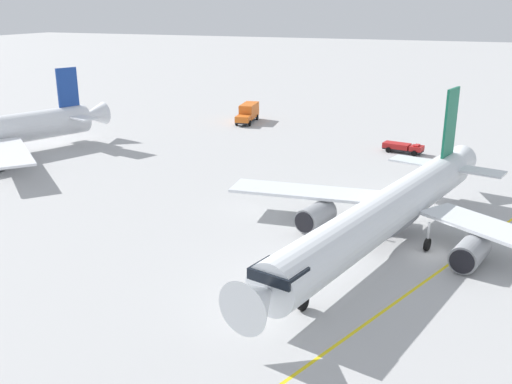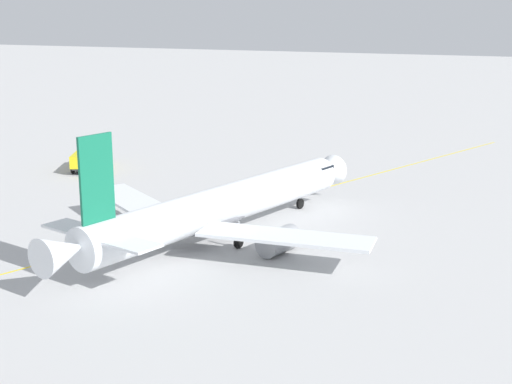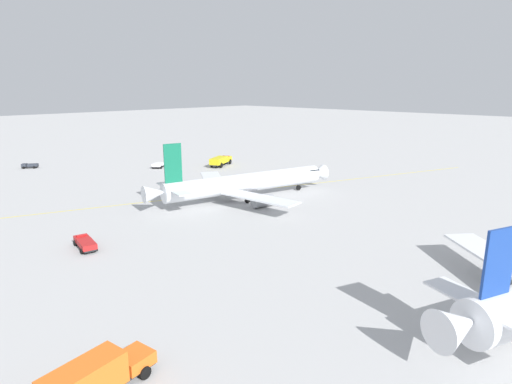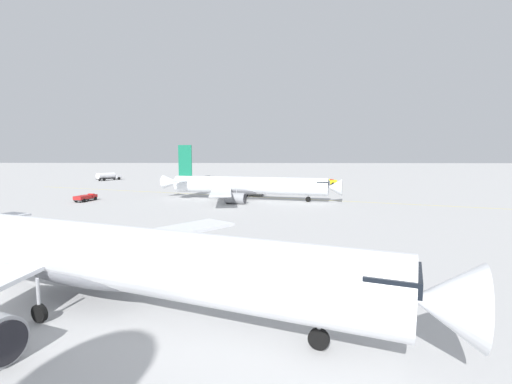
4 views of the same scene
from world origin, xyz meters
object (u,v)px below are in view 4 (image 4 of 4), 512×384
at_px(pushback_tug_truck, 274,182).
at_px(ops_pickup_truck, 86,197).
at_px(airliner_main, 246,186).
at_px(airliner_secondary, 100,258).
at_px(baggage_truck_truck, 210,177).
at_px(fire_tender_truck, 321,182).
at_px(fuel_tanker_truck, 108,176).

distance_m(pushback_tug_truck, ops_pickup_truck, 59.38).
height_order(airliner_main, pushback_tug_truck, airliner_main).
height_order(airliner_secondary, baggage_truck_truck, airliner_secondary).
bearing_deg(ops_pickup_truck, fire_tender_truck, -47.33).
relative_size(ops_pickup_truck, baggage_truck_truck, 1.34).
distance_m(airliner_main, fuel_tanker_truck, 78.22).
relative_size(airliner_main, pushback_tug_truck, 7.67).
relative_size(airliner_secondary, pushback_tug_truck, 8.08).
xyz_separation_m(airliner_main, airliner_secondary, (-55.66, 6.66, 0.21)).
bearing_deg(fire_tender_truck, airliner_secondary, -132.44).
bearing_deg(fuel_tanker_truck, fire_tender_truck, -80.18).
bearing_deg(baggage_truck_truck, airliner_secondary, 130.02).
bearing_deg(ops_pickup_truck, airliner_main, -73.44).
distance_m(pushback_tug_truck, fuel_tanker_truck, 63.28).
bearing_deg(fuel_tanker_truck, airliner_main, -106.93).
height_order(airliner_secondary, pushback_tug_truck, airliner_secondary).
xyz_separation_m(pushback_tug_truck, baggage_truck_truck, (24.42, 24.51, -0.09)).
height_order(ops_pickup_truck, baggage_truck_truck, ops_pickup_truck).
height_order(airliner_main, ops_pickup_truck, airliner_main).
height_order(airliner_main, fire_tender_truck, airliner_main).
height_order(fire_tender_truck, baggage_truck_truck, fire_tender_truck).
xyz_separation_m(pushback_tug_truck, fire_tender_truck, (-10.00, -13.49, 0.72)).
bearing_deg(airliner_secondary, pushback_tug_truck, 103.29).
height_order(pushback_tug_truck, ops_pickup_truck, ops_pickup_truck).
distance_m(fuel_tanker_truck, baggage_truck_truck, 37.60).
height_order(fuel_tanker_truck, baggage_truck_truck, fuel_tanker_truck).
distance_m(fire_tender_truck, baggage_truck_truck, 51.28).
bearing_deg(fuel_tanker_truck, airliner_secondary, -127.84).
height_order(airliner_main, baggage_truck_truck, airliner_main).
height_order(airliner_secondary, fuel_tanker_truck, airliner_secondary).
distance_m(fuel_tanker_truck, fire_tender_truck, 79.12).
bearing_deg(baggage_truck_truck, pushback_tug_truck, 169.93).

